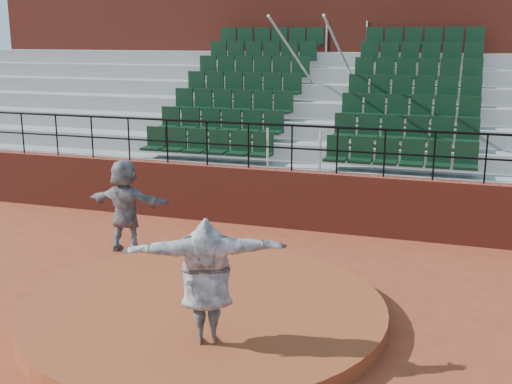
{
  "coord_description": "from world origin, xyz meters",
  "views": [
    {
      "loc": [
        3.57,
        -8.34,
        4.21
      ],
      "look_at": [
        0.0,
        2.5,
        1.4
      ],
      "focal_mm": 45.0,
      "sensor_mm": 36.0,
      "label": 1
    }
  ],
  "objects": [
    {
      "name": "ground",
      "position": [
        0.0,
        0.0,
        0.0
      ],
      "size": [
        90.0,
        90.0,
        0.0
      ],
      "primitive_type": "plane",
      "color": "brown",
      "rests_on": "ground"
    },
    {
      "name": "pitchers_mound",
      "position": [
        0.0,
        0.0,
        0.12
      ],
      "size": [
        5.5,
        5.5,
        0.25
      ],
      "primitive_type": "cylinder",
      "color": "brown",
      "rests_on": "ground"
    },
    {
      "name": "pitching_rubber",
      "position": [
        0.0,
        0.15,
        0.27
      ],
      "size": [
        0.6,
        0.15,
        0.03
      ],
      "primitive_type": "cube",
      "color": "white",
      "rests_on": "pitchers_mound"
    },
    {
      "name": "boundary_wall",
      "position": [
        0.0,
        5.0,
        0.65
      ],
      "size": [
        24.0,
        0.3,
        1.3
      ],
      "primitive_type": "cube",
      "color": "maroon",
      "rests_on": "ground"
    },
    {
      "name": "wall_railing",
      "position": [
        0.0,
        5.0,
        2.03
      ],
      "size": [
        24.04,
        0.05,
        1.03
      ],
      "color": "black",
      "rests_on": "boundary_wall"
    },
    {
      "name": "seating_deck",
      "position": [
        0.0,
        8.65,
        1.44
      ],
      "size": [
        24.0,
        5.97,
        4.63
      ],
      "color": "gray",
      "rests_on": "ground"
    },
    {
      "name": "press_box_facade",
      "position": [
        0.0,
        12.6,
        3.55
      ],
      "size": [
        24.0,
        3.0,
        7.1
      ],
      "primitive_type": "cube",
      "color": "maroon",
      "rests_on": "ground"
    },
    {
      "name": "pitcher",
      "position": [
        0.51,
        -1.12,
        1.1
      ],
      "size": [
        2.15,
        1.34,
        1.7
      ],
      "primitive_type": "imported",
      "rotation": [
        0.0,
        0.0,
        3.54
      ],
      "color": "black",
      "rests_on": "pitchers_mound"
    },
    {
      "name": "fielder",
      "position": [
        -2.7,
        2.46,
        0.93
      ],
      "size": [
        1.73,
        0.58,
        1.86
      ],
      "primitive_type": "imported",
      "rotation": [
        0.0,
        0.0,
        3.16
      ],
      "color": "black",
      "rests_on": "ground"
    }
  ]
}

